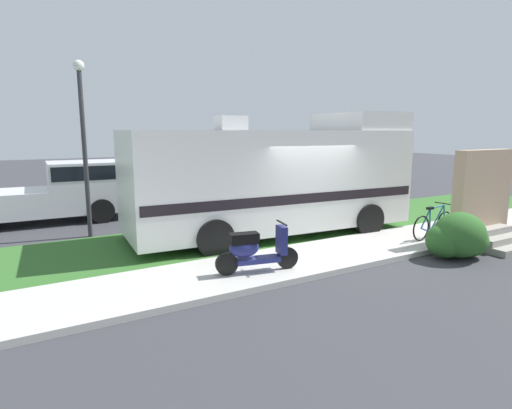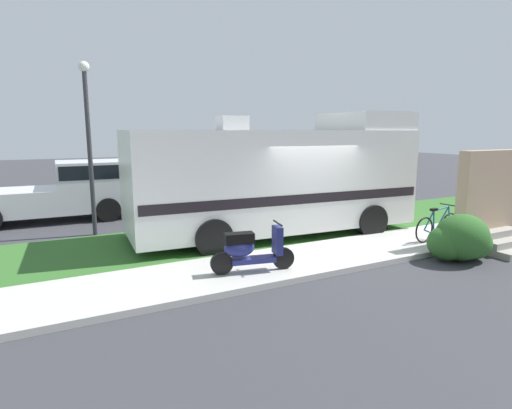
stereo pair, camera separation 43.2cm
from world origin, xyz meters
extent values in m
plane|color=#38383D|center=(0.00, 0.00, 0.00)|extent=(80.00, 80.00, 0.00)
cube|color=beige|center=(0.00, -1.20, 0.06)|extent=(24.00, 2.00, 0.12)
cube|color=#336628|center=(0.00, 1.50, 0.04)|extent=(24.00, 3.40, 0.08)
cube|color=silver|center=(-0.44, 1.25, 1.59)|extent=(7.85, 3.12, 2.57)
cube|color=silver|center=(2.50, 1.05, 3.12)|extent=(1.96, 2.58, 0.50)
cube|color=black|center=(-0.44, 1.25, 1.20)|extent=(7.69, 3.12, 0.24)
cube|color=black|center=(3.38, 0.99, 2.04)|extent=(0.23, 2.21, 0.90)
cube|color=silver|center=(-1.59, 1.33, 3.05)|extent=(0.74, 0.65, 0.36)
cylinder|color=black|center=(2.03, 2.33, 0.45)|extent=(0.92, 0.34, 0.90)
cylinder|color=black|center=(1.86, -0.16, 0.45)|extent=(0.92, 0.34, 0.90)
cylinder|color=black|center=(-2.46, 2.64, 0.45)|extent=(0.92, 0.34, 0.90)
cylinder|color=black|center=(-2.63, 0.15, 0.45)|extent=(0.92, 0.34, 0.90)
cylinder|color=black|center=(-1.84, -1.63, 0.34)|extent=(0.45, 0.19, 0.44)
cylinder|color=black|center=(-3.07, -1.37, 0.34)|extent=(0.45, 0.19, 0.44)
cube|color=navy|center=(-2.46, -1.50, 0.36)|extent=(0.92, 0.45, 0.10)
cube|color=black|center=(-2.73, -1.44, 0.82)|extent=(0.60, 0.37, 0.20)
ellipsoid|color=navy|center=(-2.73, -1.44, 0.62)|extent=(0.65, 0.42, 0.36)
cube|color=navy|center=(-1.96, -1.60, 0.72)|extent=(0.20, 0.34, 0.56)
cylinder|color=black|center=(-1.96, -1.60, 1.07)|extent=(0.14, 0.50, 0.04)
sphere|color=white|center=(-1.96, -1.60, 0.90)|extent=(0.12, 0.12, 0.12)
torus|color=black|center=(3.28, -1.48, 0.45)|extent=(0.65, 0.09, 0.65)
torus|color=black|center=(2.27, -1.56, 0.45)|extent=(0.65, 0.09, 0.65)
cylinder|color=#1E6699|center=(2.93, -1.51, 0.62)|extent=(0.58, 0.08, 0.67)
cylinder|color=#1E6699|center=(2.63, -1.53, 0.60)|extent=(0.10, 0.04, 0.60)
cylinder|color=#1E6699|center=(2.90, -1.51, 0.92)|extent=(0.61, 0.08, 0.09)
cylinder|color=#1E6699|center=(2.47, -1.54, 0.37)|extent=(0.40, 0.06, 0.18)
cylinder|color=#1E6699|center=(2.44, -1.55, 0.67)|extent=(0.35, 0.06, 0.47)
cylinder|color=#1E6699|center=(3.24, -1.49, 0.70)|extent=(0.12, 0.04, 0.51)
cube|color=black|center=(2.60, -1.53, 0.93)|extent=(0.21, 0.11, 0.06)
cylinder|color=black|center=(3.20, -1.49, 0.99)|extent=(0.07, 0.52, 0.03)
cube|color=silver|center=(-4.33, 6.21, 1.08)|extent=(2.52, 2.02, 1.60)
cube|color=black|center=(-4.33, 6.21, 1.58)|extent=(2.40, 2.04, 0.44)
cylinder|color=black|center=(-4.11, 7.14, 0.38)|extent=(0.77, 0.26, 0.76)
cylinder|color=black|center=(-4.17, 5.27, 0.38)|extent=(0.77, 0.26, 0.76)
cube|color=#9E998E|center=(3.72, -2.80, 0.08)|extent=(1.40, 0.96, 0.16)
cube|color=#9E998E|center=(3.72, -2.64, 0.24)|extent=(1.40, 0.64, 0.16)
cube|color=#9E998E|center=(3.72, -2.48, 0.40)|extent=(1.40, 0.32, 0.16)
cube|color=tan|center=(3.72, -2.17, 1.20)|extent=(2.00, 0.30, 2.40)
ellipsoid|color=#2D6026|center=(2.12, -2.70, 0.55)|extent=(1.21, 1.09, 1.03)
ellipsoid|color=#2D6026|center=(1.81, -2.58, 0.42)|extent=(0.91, 0.82, 0.77)
ellipsoid|color=#2D6026|center=(2.39, -2.79, 0.39)|extent=(0.85, 0.76, 0.72)
cylinder|color=navy|center=(3.43, -1.39, 0.23)|extent=(0.08, 0.08, 0.22)
cylinder|color=navy|center=(3.43, -1.39, 0.36)|extent=(0.03, 0.03, 0.04)
cylinder|color=black|center=(3.43, -1.39, 0.39)|extent=(0.04, 0.04, 0.02)
cylinder|color=#19722D|center=(3.77, -1.32, 0.23)|extent=(0.07, 0.07, 0.22)
cylinder|color=#19722D|center=(3.77, -1.32, 0.36)|extent=(0.03, 0.03, 0.04)
cylinder|color=black|center=(3.77, -1.32, 0.38)|extent=(0.04, 0.04, 0.02)
cylinder|color=#333338|center=(-4.78, 3.60, 2.19)|extent=(0.12, 0.12, 4.39)
sphere|color=silver|center=(-4.78, 3.60, 4.51)|extent=(0.28, 0.28, 0.28)
camera|label=1|loc=(-6.44, -8.29, 2.85)|focal=29.26mm
camera|label=2|loc=(-6.06, -8.50, 2.85)|focal=29.26mm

